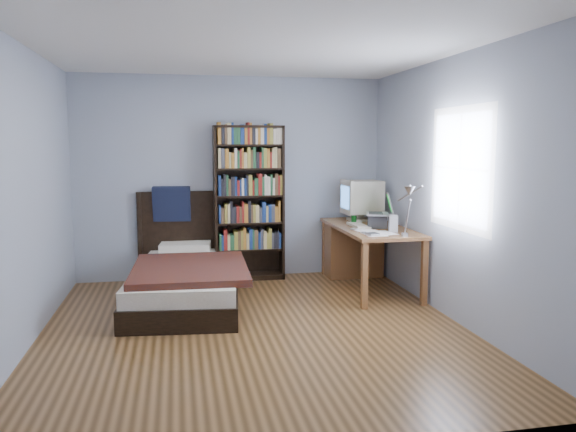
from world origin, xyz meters
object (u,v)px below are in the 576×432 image
object	(u,v)px
desk	(357,246)
bookshelf	(249,203)
desk_lamp	(409,196)
soda_can	(354,220)
crt_monitor	(361,198)
speaker	(393,224)
laptop	(379,218)
bed	(187,276)
keyboard	(359,226)

from	to	relation	value
desk	bookshelf	distance (m)	1.44
desk_lamp	soda_can	world-z (taller)	desk_lamp
crt_monitor	speaker	xyz separation A→B (m)	(0.05, -0.92, -0.19)
crt_monitor	bookshelf	world-z (taller)	bookshelf
bookshelf	soda_can	bearing A→B (deg)	-25.70
soda_can	bookshelf	size ratio (longest dim) A/B	0.06
soda_can	desk	bearing A→B (deg)	64.98
laptop	desk_lamp	bearing A→B (deg)	-93.93
crt_monitor	bookshelf	distance (m)	1.39
speaker	bookshelf	bearing A→B (deg)	154.97
soda_can	bed	distance (m)	2.04
laptop	soda_can	distance (m)	0.34
laptop	bookshelf	size ratio (longest dim) A/B	0.21
desk_lamp	soda_can	bearing A→B (deg)	96.44
keyboard	speaker	size ratio (longest dim) A/B	2.23
soda_can	bookshelf	distance (m)	1.31
crt_monitor	speaker	size ratio (longest dim) A/B	2.76
desk	laptop	bearing A→B (deg)	-82.69
desk	bed	xyz separation A→B (m)	(-2.09, -0.54, -0.17)
desk_lamp	speaker	size ratio (longest dim) A/B	3.02
laptop	bed	bearing A→B (deg)	179.45
laptop	bed	size ratio (longest dim) A/B	0.18
keyboard	bookshelf	bearing A→B (deg)	146.54
laptop	bookshelf	world-z (taller)	bookshelf
desk_lamp	keyboard	size ratio (longest dim) A/B	1.36
desk	soda_can	size ratio (longest dim) A/B	15.22
soda_can	bookshelf	world-z (taller)	bookshelf
crt_monitor	bookshelf	size ratio (longest dim) A/B	0.27
soda_can	bookshelf	xyz separation A→B (m)	(-1.17, 0.56, 0.17)
desk	keyboard	distance (m)	0.60
desk_lamp	keyboard	bearing A→B (deg)	97.77
crt_monitor	keyboard	xyz separation A→B (m)	(-0.19, -0.50, -0.27)
desk	soda_can	xyz separation A→B (m)	(-0.14, -0.29, 0.37)
desk	desk_lamp	size ratio (longest dim) A/B	3.01
desk	speaker	world-z (taller)	speaker
bookshelf	bed	bearing A→B (deg)	-133.92
desk_lamp	soda_can	distance (m)	1.32
speaker	bookshelf	distance (m)	1.85
keyboard	soda_can	xyz separation A→B (m)	(0.00, 0.19, 0.04)
keyboard	soda_can	distance (m)	0.19
speaker	soda_can	size ratio (longest dim) A/B	1.67
laptop	bed	distance (m)	2.24
keyboard	bookshelf	distance (m)	1.41
laptop	desk	bearing A→B (deg)	97.31
desk_lamp	crt_monitor	bearing A→B (deg)	88.20
desk	crt_monitor	distance (m)	0.60
keyboard	bed	xyz separation A→B (m)	(-1.95, -0.06, -0.49)
keyboard	bed	distance (m)	2.01
desk_lamp	keyboard	world-z (taller)	desk_lamp
desk_lamp	bookshelf	distance (m)	2.26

